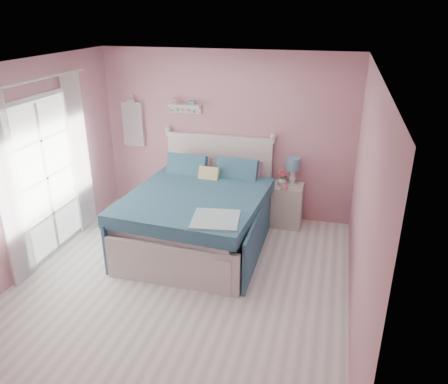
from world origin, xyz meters
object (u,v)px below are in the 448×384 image
at_px(bed, 199,216).
at_px(table_lamp, 293,166).
at_px(teacup, 284,187).
at_px(vase, 282,180).
at_px(nightstand, 287,205).

xyz_separation_m(bed, table_lamp, (1.19, 0.95, 0.53)).
bearing_deg(teacup, bed, -146.87).
bearing_deg(vase, nightstand, 1.36).
relative_size(bed, teacup, 21.15).
distance_m(table_lamp, vase, 0.28).
height_order(bed, vase, bed).
bearing_deg(nightstand, table_lamp, 53.36).
relative_size(bed, vase, 15.70).
relative_size(bed, table_lamp, 5.45).
height_order(nightstand, teacup, teacup).
distance_m(bed, vase, 1.40).
bearing_deg(bed, table_lamp, 42.84).
xyz_separation_m(bed, vase, (1.03, 0.89, 0.30)).
bearing_deg(nightstand, bed, -141.95).
height_order(nightstand, table_lamp, table_lamp).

